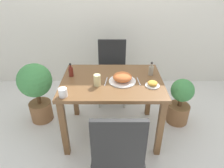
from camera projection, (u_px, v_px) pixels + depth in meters
ground_plane at (112, 131)px, 2.50m from camera, size 16.00×16.00×0.00m
wall_back at (112, 4)px, 2.98m from camera, size 8.00×0.05×2.60m
dining_table at (112, 89)px, 2.19m from camera, size 1.08×0.79×0.73m
chair_near at (118, 149)px, 1.60m from camera, size 0.42×0.42×0.90m
chair_far at (112, 68)px, 2.89m from camera, size 0.42×0.42×0.90m
food_plate at (122, 78)px, 2.08m from camera, size 0.28×0.28×0.10m
side_plate at (152, 84)px, 2.01m from camera, size 0.15×0.15×0.06m
drink_cup at (63, 92)px, 1.84m from camera, size 0.08×0.08×0.08m
juice_glass at (97, 80)px, 2.01m from camera, size 0.07×0.07×0.12m
sauce_bottle at (71, 71)px, 2.18m from camera, size 0.05×0.05×0.16m
condiment_bottle at (151, 70)px, 2.21m from camera, size 0.05×0.05×0.16m
fork_utensil at (106, 81)px, 2.10m from camera, size 0.03×0.18×0.00m
spoon_utensil at (139, 81)px, 2.10m from camera, size 0.02×0.17×0.00m
potted_plant_left at (36, 88)px, 2.46m from camera, size 0.41×0.41×0.80m
potted_plant_right at (180, 101)px, 2.51m from camera, size 0.28×0.28×0.62m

